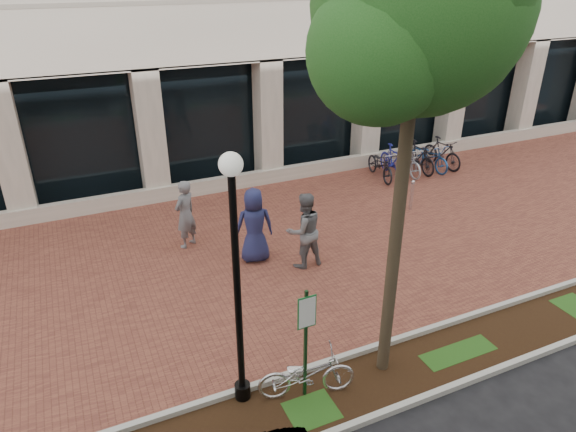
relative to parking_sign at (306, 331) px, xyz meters
name	(u,v)px	position (x,y,z in m)	size (l,w,h in m)	color
ground	(270,251)	(1.39, 5.01, -1.44)	(120.00, 120.00, 0.00)	black
brick_plaza	(270,251)	(1.39, 5.01, -1.43)	(40.00, 9.00, 0.01)	brown
planting_strip	(378,380)	(1.39, -0.24, -1.43)	(40.00, 1.50, 0.01)	black
curb_plaza_side	(357,353)	(1.39, 0.51, -1.38)	(40.00, 0.12, 0.12)	#B8B8AD
curb_street_side	(402,406)	(1.39, -0.99, -1.38)	(40.00, 0.12, 0.12)	#B8B8AD
parking_sign	(306,331)	(0.00, 0.00, 0.00)	(0.34, 0.07, 2.24)	#14381A
lamppost	(237,274)	(-1.03, 0.41, 1.16)	(0.36, 0.36, 4.60)	black
street_tree	(420,22)	(1.72, 0.06, 4.80)	(3.65, 3.04, 7.97)	#463A28
locked_bicycle	(307,374)	(0.03, 0.01, -0.98)	(0.61, 1.75, 0.92)	silver
pedestrian_left	(185,214)	(-0.53, 6.24, -0.48)	(0.70, 0.46, 1.92)	slate
pedestrian_mid	(304,230)	(1.92, 4.02, -0.44)	(0.97, 0.76, 2.00)	slate
pedestrian_right	(254,226)	(0.89, 4.79, -0.44)	(0.97, 0.63, 1.99)	navy
bollard	(412,195)	(6.45, 5.62, -0.93)	(0.12, 0.12, 1.00)	silver
bike_rack_cluster	(412,159)	(8.40, 8.28, -0.90)	(3.60, 2.03, 1.14)	black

